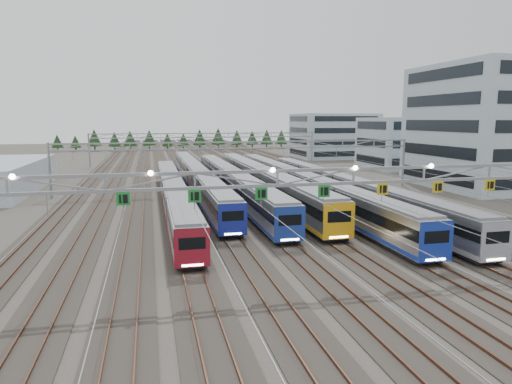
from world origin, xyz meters
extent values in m
plane|color=#47423A|center=(0.00, 0.00, 0.00)|extent=(400.00, 400.00, 0.00)
cube|color=#2D2823|center=(0.00, 100.00, 0.04)|extent=(54.00, 260.00, 0.08)
cube|color=brown|center=(-25.47, 100.00, 0.16)|extent=(0.08, 260.00, 0.16)
cube|color=brown|center=(25.47, 100.00, 0.16)|extent=(0.08, 260.00, 0.16)
cube|color=brown|center=(-0.72, 100.00, 0.16)|extent=(0.08, 260.00, 0.16)
cube|color=brown|center=(0.72, 100.00, 0.16)|extent=(0.08, 260.00, 0.16)
cube|color=black|center=(-11.25, 29.33, 0.41)|extent=(2.21, 52.48, 0.33)
cube|color=#ABADB3|center=(-11.25, 29.33, 2.03)|extent=(2.60, 53.55, 2.92)
cube|color=black|center=(-11.25, 29.33, 2.38)|extent=(2.66, 53.28, 0.88)
cube|color=maroon|center=(-11.25, 29.33, 0.80)|extent=(2.65, 53.28, 0.32)
cube|color=slate|center=(-11.25, 29.33, 3.58)|extent=(2.34, 52.48, 0.23)
cube|color=maroon|center=(-11.25, 2.61, 2.03)|extent=(2.62, 0.12, 2.92)
cube|color=black|center=(-11.25, 2.58, 2.38)|extent=(1.95, 0.10, 0.88)
cube|color=white|center=(-11.25, 2.55, 0.75)|extent=(1.56, 0.06, 0.14)
cube|color=black|center=(-6.75, 44.45, 0.41)|extent=(2.30, 65.83, 0.35)
cube|color=#ABADB3|center=(-6.75, 44.45, 2.10)|extent=(2.71, 67.17, 3.04)
cube|color=black|center=(-6.75, 44.45, 2.47)|extent=(2.77, 66.83, 0.92)
cube|color=#1A269E|center=(-6.75, 44.45, 0.82)|extent=(2.76, 66.83, 0.34)
cube|color=slate|center=(-6.75, 44.45, 3.72)|extent=(2.43, 65.83, 0.24)
cube|color=#1A269E|center=(-6.75, 10.91, 2.10)|extent=(2.73, 0.12, 3.04)
cube|color=black|center=(-6.75, 10.88, 2.47)|extent=(2.03, 0.10, 0.92)
cube|color=white|center=(-6.75, 10.85, 0.77)|extent=(1.62, 0.06, 0.14)
cube|color=black|center=(-2.25, 36.49, 0.42)|extent=(2.38, 56.55, 0.36)
cube|color=#ABADB3|center=(-2.25, 36.49, 2.16)|extent=(2.80, 57.71, 3.15)
cube|color=black|center=(-2.25, 36.49, 2.54)|extent=(2.86, 57.42, 0.95)
cube|color=navy|center=(-2.25, 36.49, 0.84)|extent=(2.85, 57.42, 0.35)
cube|color=slate|center=(-2.25, 36.49, 3.84)|extent=(2.52, 56.55, 0.25)
cube|color=navy|center=(-2.25, 7.68, 2.16)|extent=(2.82, 0.12, 3.15)
cube|color=black|center=(-2.25, 7.65, 2.54)|extent=(2.10, 0.10, 0.95)
cube|color=white|center=(-2.25, 7.62, 0.79)|extent=(1.68, 0.06, 0.15)
cube|color=black|center=(2.25, 36.50, 0.43)|extent=(2.53, 57.11, 0.38)
cube|color=#ABADB3|center=(2.25, 36.50, 2.28)|extent=(2.97, 58.27, 3.34)
cube|color=black|center=(2.25, 36.50, 2.68)|extent=(3.03, 57.98, 1.01)
cube|color=yellow|center=(2.25, 36.50, 0.88)|extent=(3.02, 57.98, 0.37)
cube|color=slate|center=(2.25, 36.50, 4.06)|extent=(2.67, 57.11, 0.27)
cube|color=yellow|center=(2.25, 7.42, 2.28)|extent=(2.99, 0.12, 3.34)
cube|color=black|center=(2.25, 7.39, 2.68)|extent=(2.23, 0.10, 1.01)
cube|color=white|center=(2.25, 7.36, 0.82)|extent=(1.78, 0.06, 0.16)
cube|color=black|center=(6.75, 32.54, 0.42)|extent=(2.37, 64.54, 0.36)
cube|color=#ABADB3|center=(6.75, 32.54, 2.15)|extent=(2.78, 65.86, 3.13)
cube|color=black|center=(6.75, 32.54, 2.53)|extent=(2.84, 65.53, 0.94)
cube|color=#1833AB|center=(6.75, 32.54, 0.84)|extent=(2.83, 65.53, 0.35)
cube|color=slate|center=(6.75, 32.54, 3.82)|extent=(2.51, 64.54, 0.25)
cube|color=#1833AB|center=(6.75, -0.34, 2.15)|extent=(2.80, 0.12, 3.13)
cube|color=black|center=(6.75, -0.37, 2.53)|extent=(2.09, 0.10, 0.94)
cube|color=white|center=(6.75, -0.40, 0.79)|extent=(1.67, 0.06, 0.15)
cube|color=black|center=(11.25, 27.38, 0.42)|extent=(2.32, 56.34, 0.35)
cube|color=#ABADB3|center=(11.25, 27.38, 2.12)|extent=(2.74, 57.49, 3.08)
cube|color=black|center=(11.25, 27.38, 2.49)|extent=(2.80, 57.20, 0.93)
cube|color=#9B9EA9|center=(11.25, 27.38, 0.83)|extent=(2.79, 57.20, 0.34)
cube|color=slate|center=(11.25, 27.38, 3.76)|extent=(2.46, 56.34, 0.24)
cube|color=#9B9EA9|center=(11.25, -1.32, 2.12)|extent=(2.76, 0.12, 3.08)
cube|color=black|center=(11.25, -1.35, 2.49)|extent=(2.05, 0.10, 0.93)
cube|color=white|center=(11.25, -1.38, 0.78)|extent=(1.64, 0.06, 0.15)
cube|color=gray|center=(0.00, 0.00, 7.80)|extent=(56.00, 0.22, 0.22)
cube|color=gray|center=(0.00, 0.00, 6.80)|extent=(56.00, 0.22, 0.22)
cube|color=#1A822E|center=(-15.75, -0.12, 6.30)|extent=(0.85, 0.06, 0.85)
cube|color=#1A822E|center=(-11.25, -0.12, 6.30)|extent=(0.85, 0.06, 0.85)
cube|color=#1A822E|center=(-6.75, -0.12, 6.30)|extent=(0.85, 0.06, 0.85)
cube|color=#1A822E|center=(-2.25, -0.12, 6.30)|extent=(0.85, 0.06, 0.85)
cube|color=gold|center=(2.25, -0.12, 6.30)|extent=(0.85, 0.06, 0.85)
cube|color=gold|center=(6.75, -0.12, 6.30)|extent=(0.85, 0.06, 0.85)
cube|color=gold|center=(11.25, -0.12, 6.30)|extent=(0.85, 0.06, 0.85)
cylinder|color=gray|center=(-28.00, 40.00, 4.00)|extent=(0.36, 0.36, 8.00)
cylinder|color=gray|center=(28.00, 40.00, 4.00)|extent=(0.36, 0.36, 8.00)
cube|color=gray|center=(0.00, 40.00, 7.80)|extent=(56.00, 0.22, 0.22)
cube|color=gray|center=(0.00, 40.00, 6.80)|extent=(56.00, 0.22, 0.22)
cylinder|color=gray|center=(-28.00, 85.00, 4.00)|extent=(0.36, 0.36, 8.00)
cylinder|color=gray|center=(28.00, 85.00, 4.00)|extent=(0.36, 0.36, 8.00)
cube|color=gray|center=(0.00, 85.00, 7.80)|extent=(56.00, 0.22, 0.22)
cube|color=gray|center=(0.00, 85.00, 6.80)|extent=(56.00, 0.22, 0.22)
cube|color=#A1B7C0|center=(40.39, 35.84, 10.05)|extent=(18.00, 22.00, 20.11)
cube|color=#A1B7C0|center=(42.12, 65.99, 5.84)|extent=(14.00, 16.00, 11.68)
cube|color=#A1B7C0|center=(39.28, 97.50, 6.44)|extent=(22.00, 18.00, 12.87)
cube|color=#A1B7C0|center=(-36.52, 48.57, 2.36)|extent=(10.00, 30.00, 4.73)
camera|label=1|loc=(-14.01, -29.62, 11.26)|focal=32.00mm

